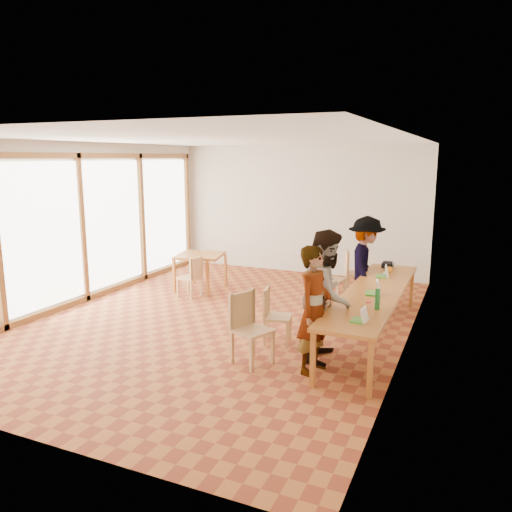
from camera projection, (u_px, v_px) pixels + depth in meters
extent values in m
plane|color=#A15527|center=(222.00, 320.00, 8.47)|extent=(8.00, 8.00, 0.00)
cube|color=beige|center=(300.00, 210.00, 11.77)|extent=(6.00, 0.10, 3.00)
cube|color=beige|center=(19.00, 292.00, 4.59)|extent=(6.00, 0.10, 3.00)
cube|color=beige|center=(410.00, 246.00, 7.00)|extent=(0.10, 8.00, 3.00)
cube|color=white|center=(81.00, 223.00, 9.35)|extent=(0.10, 8.00, 3.00)
cube|color=white|center=(220.00, 138.00, 7.89)|extent=(6.00, 8.00, 0.04)
cube|color=#BF6D2A|center=(374.00, 293.00, 7.48)|extent=(0.80, 4.00, 0.05)
cube|color=#BF6D2A|center=(313.00, 360.00, 5.94)|extent=(0.06, 0.06, 0.70)
cube|color=#BF6D2A|center=(374.00, 285.00, 9.43)|extent=(0.06, 0.06, 0.70)
cube|color=#BF6D2A|center=(370.00, 369.00, 5.67)|extent=(0.06, 0.06, 0.70)
cube|color=#BF6D2A|center=(412.00, 289.00, 9.16)|extent=(0.06, 0.06, 0.70)
cube|color=#BF6D2A|center=(200.00, 255.00, 10.31)|extent=(0.90, 0.90, 0.05)
cube|color=#BF6D2A|center=(174.00, 275.00, 10.19)|extent=(0.05, 0.05, 0.70)
cube|color=#BF6D2A|center=(194.00, 268.00, 10.89)|extent=(0.05, 0.05, 0.70)
cube|color=#BF6D2A|center=(208.00, 279.00, 9.88)|extent=(0.05, 0.05, 0.70)
cube|color=#BF6D2A|center=(226.00, 271.00, 10.58)|extent=(0.05, 0.05, 0.70)
cube|color=#E2A671|center=(252.00, 331.00, 6.61)|extent=(0.59, 0.59, 0.04)
cube|color=#E2A671|center=(242.00, 309.00, 6.70)|extent=(0.22, 0.43, 0.47)
cube|color=#E2A671|center=(278.00, 317.00, 7.38)|extent=(0.46, 0.46, 0.04)
cube|color=#E2A671|center=(266.00, 302.00, 7.37)|extent=(0.12, 0.39, 0.40)
cube|color=#E2A671|center=(332.00, 280.00, 9.46)|extent=(0.47, 0.47, 0.04)
cube|color=#E2A671|center=(323.00, 266.00, 9.51)|extent=(0.09, 0.43, 0.45)
cube|color=#E2A671|center=(356.00, 273.00, 10.04)|extent=(0.52, 0.52, 0.04)
cube|color=#E2A671|center=(347.00, 262.00, 10.00)|extent=(0.18, 0.40, 0.43)
cube|color=#E2A671|center=(189.00, 278.00, 9.81)|extent=(0.42, 0.42, 0.04)
cube|color=#E2A671|center=(196.00, 268.00, 9.69)|extent=(0.08, 0.38, 0.40)
imported|color=gray|center=(314.00, 310.00, 6.31)|extent=(0.51, 0.67, 1.65)
imported|color=gray|center=(327.00, 295.00, 6.73)|extent=(0.73, 0.91, 1.78)
imported|color=gray|center=(366.00, 265.00, 8.81)|extent=(0.83, 1.20, 1.71)
cube|color=green|center=(358.00, 320.00, 6.09)|extent=(0.17, 0.23, 0.02)
cube|color=white|center=(365.00, 315.00, 6.04)|extent=(0.08, 0.21, 0.18)
cube|color=green|center=(372.00, 293.00, 7.29)|extent=(0.23, 0.29, 0.03)
cube|color=white|center=(379.00, 288.00, 7.25)|extent=(0.12, 0.24, 0.21)
cube|color=green|center=(381.00, 276.00, 8.35)|extent=(0.20, 0.26, 0.02)
cube|color=white|center=(387.00, 271.00, 8.31)|extent=(0.10, 0.23, 0.20)
imported|color=orange|center=(389.00, 270.00, 8.63)|extent=(0.16, 0.16, 0.10)
cylinder|color=#1D6F30|center=(377.00, 299.00, 6.54)|extent=(0.07, 0.07, 0.28)
cylinder|color=silver|center=(394.00, 265.00, 9.08)|extent=(0.07, 0.07, 0.09)
cylinder|color=white|center=(386.00, 274.00, 8.44)|extent=(0.08, 0.08, 0.06)
cube|color=#F73852|center=(368.00, 302.00, 6.89)|extent=(0.05, 0.10, 0.01)
cube|color=black|center=(387.00, 265.00, 9.08)|extent=(0.16, 0.26, 0.09)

